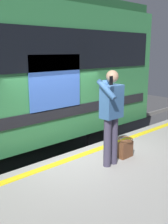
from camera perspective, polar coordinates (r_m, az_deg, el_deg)
name	(u,v)px	position (r m, az deg, el deg)	size (l,w,h in m)	color
ground_plane	(74,189)	(6.13, -2.14, -16.34)	(24.04, 24.04, 0.00)	#3D3D3F
safety_line	(83,154)	(5.52, -0.18, -9.13)	(13.25, 0.16, 0.01)	yellow
track_rail_near	(41,167)	(7.02, -9.17, -11.72)	(17.58, 0.08, 0.16)	slate
track_rail_far	(14,152)	(8.17, -14.81, -8.33)	(17.58, 0.08, 0.16)	slate
passenger	(111,110)	(4.77, 5.89, 0.37)	(0.57, 0.55, 1.77)	#383347
handbag	(125,148)	(5.40, 8.88, -7.79)	(0.32, 0.29, 0.40)	#59331E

